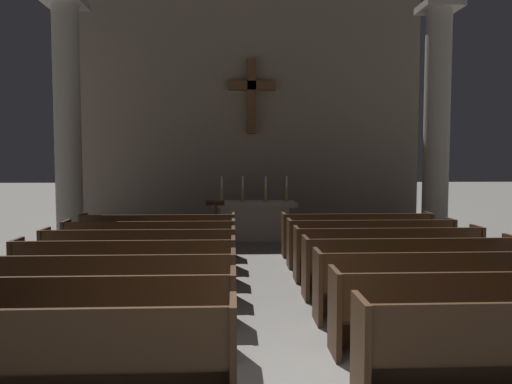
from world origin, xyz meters
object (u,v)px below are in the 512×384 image
Objects in this scene: pew_left_row_2 at (81,316)px; pew_left_row_3 at (107,289)px; candlestick_outer_left at (222,194)px; pew_left_row_6 at (150,244)px; pew_right_row_4 at (410,267)px; pew_right_row_2 at (481,311)px; pew_right_row_3 at (439,285)px; pew_right_row_6 at (371,243)px; pew_right_row_5 at (388,253)px; column_left_second at (68,127)px; candlestick_inner_left at (243,193)px; pew_left_row_5 at (140,255)px; candlestick_inner_right at (266,193)px; lectern at (215,225)px; altar at (254,219)px; pew_left_row_1 at (41,358)px; pew_left_row_7 at (159,236)px; pew_left_row_4 at (126,270)px; candlestick_outer_right at (287,193)px; pew_right_row_7 at (357,234)px; column_right_second at (437,128)px.

pew_left_row_2 is 1.00× the size of pew_left_row_3.
pew_left_row_3 is at bearing -101.00° from candlestick_outer_left.
pew_left_row_6 is at bearing -110.97° from candlestick_outer_left.
pew_right_row_4 is at bearing -27.11° from pew_left_row_6.
pew_left_row_3 is 4.45m from pew_right_row_4.
candlestick_outer_left reaches higher than pew_right_row_4.
pew_left_row_6 is 6.17m from pew_right_row_2.
pew_right_row_6 is (0.00, 3.31, 0.00)m from pew_right_row_3.
pew_right_row_5 is (4.31, 3.31, 0.00)m from pew_left_row_2.
candlestick_outer_left is at bearing 9.00° from column_left_second.
candlestick_inner_left is at bearing 0.00° from candlestick_outer_left.
pew_left_row_5 is at bearing 165.64° from pew_right_row_4.
pew_right_row_4 is 4.99× the size of candlestick_inner_right.
candlestick_inner_left reaches higher than pew_right_row_2.
column_left_second is 5.17× the size of lectern.
altar is 0.75m from candlestick_inner_left.
pew_left_row_2 is 4.31m from pew_right_row_2.
candlestick_inner_left is (-2.46, 3.41, 0.74)m from pew_right_row_6.
pew_left_row_1 is 1.00× the size of pew_right_row_2.
pew_right_row_3 is (4.31, 1.10, 0.00)m from pew_left_row_2.
pew_left_row_7 is 1.00× the size of pew_right_row_6.
pew_left_row_3 is 1.49× the size of altar.
pew_left_row_4 is at bearing 90.00° from pew_left_row_2.
altar is (2.16, 2.30, 0.06)m from pew_left_row_7.
candlestick_inner_right is at bearing 61.43° from pew_left_row_5.
candlestick_outer_left reaches higher than pew_right_row_5.
pew_right_row_6 is at bearing -22.68° from column_left_second.
pew_left_row_2 is 4.99× the size of candlestick_outer_right.
candlestick_inner_right is (2.46, 6.71, 0.74)m from pew_left_row_3.
candlestick_inner_left is at bearing 76.65° from pew_left_row_2.
pew_left_row_1 is at bearing -90.00° from pew_left_row_2.
pew_left_row_4 is 1.00× the size of pew_right_row_7.
pew_right_row_4 is 6.41m from candlestick_outer_left.
pew_left_row_3 is at bearing -114.11° from candlestick_outer_right.
pew_left_row_6 and pew_left_row_7 have the same top height.
candlestick_outer_right reaches higher than pew_right_row_2.
altar is at bearing 115.55° from pew_right_row_5.
column_right_second is at bearing -9.00° from candlestick_outer_right.
pew_right_row_3 is 7.02m from column_right_second.
column_left_second is at bearing -172.14° from candlestick_inner_left.
pew_right_row_6 is (4.31, 2.21, 0.00)m from pew_left_row_4.
pew_left_row_7 is at bearing 165.64° from pew_right_row_6.
candlestick_inner_left is (-2.46, 6.71, 0.74)m from pew_right_row_3.
candlestick_inner_left reaches higher than pew_left_row_2.
pew_left_row_7 is at bearing 90.00° from pew_left_row_5.
pew_left_row_5 is 1.00× the size of pew_right_row_2.
pew_right_row_7 is 4.99× the size of candlestick_inner_left.
pew_left_row_6 is 4.26m from candlestick_inner_right.
pew_right_row_2 is 4.41m from pew_right_row_6.
pew_right_row_7 is (4.31, 0.00, 0.00)m from pew_left_row_7.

